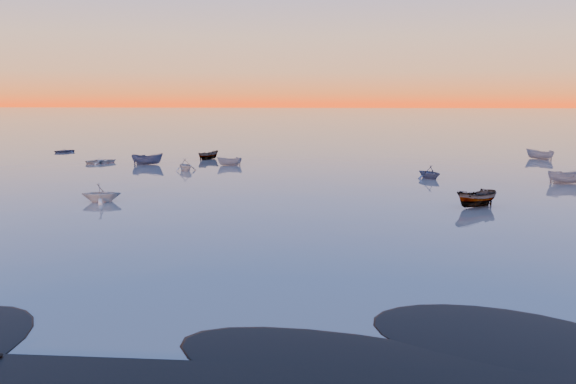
# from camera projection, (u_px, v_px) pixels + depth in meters

# --- Properties ---
(ground) EXTENTS (600.00, 600.00, 0.00)m
(ground) POSITION_uv_depth(u_px,v_px,m) (316.00, 139.00, 121.23)
(ground) COLOR slate
(ground) RESTS_ON ground
(mud_lobes) EXTENTS (140.00, 6.00, 0.07)m
(mud_lobes) POSITION_uv_depth(u_px,v_px,m) (251.00, 339.00, 21.98)
(mud_lobes) COLOR black
(mud_lobes) RESTS_ON ground
(moored_fleet) EXTENTS (124.00, 58.00, 1.20)m
(moored_fleet) POSITION_uv_depth(u_px,v_px,m) (307.00, 167.00, 75.05)
(moored_fleet) COLOR beige
(moored_fleet) RESTS_ON ground
(boat_near_center) EXTENTS (1.89, 4.35, 1.50)m
(boat_near_center) POSITION_uv_depth(u_px,v_px,m) (567.00, 184.00, 60.66)
(boat_near_center) COLOR slate
(boat_near_center) RESTS_ON ground
(boat_near_right) EXTENTS (3.62, 3.23, 1.18)m
(boat_near_right) POSITION_uv_depth(u_px,v_px,m) (429.00, 178.00, 64.43)
(boat_near_right) COLOR #344263
(boat_near_right) RESTS_ON ground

